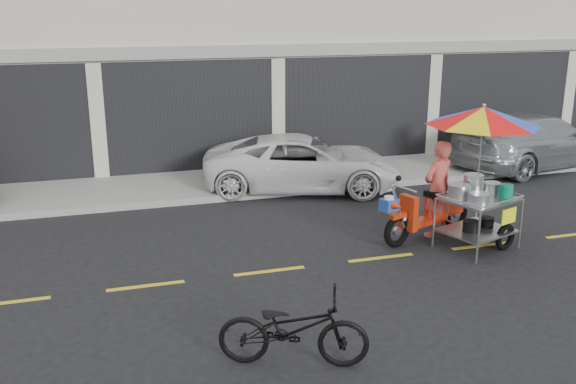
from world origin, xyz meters
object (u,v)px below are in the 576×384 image
object	(u,v)px
silver_pickup	(535,141)
near_bicycle	(293,329)
food_vendor_rig	(465,156)
white_pickup	(303,163)

from	to	relation	value
silver_pickup	near_bicycle	xyz separation A→B (m)	(-9.08, -7.51, -0.25)
near_bicycle	food_vendor_rig	xyz separation A→B (m)	(4.16, 3.11, 1.15)
white_pickup	near_bicycle	size ratio (longest dim) A/B	2.52
white_pickup	silver_pickup	distance (m)	6.59
silver_pickup	near_bicycle	distance (m)	11.79
white_pickup	food_vendor_rig	xyz separation A→B (m)	(1.67, -4.18, 0.99)
silver_pickup	white_pickup	bearing A→B (deg)	79.02
white_pickup	silver_pickup	bearing A→B (deg)	-71.62
white_pickup	near_bicycle	distance (m)	7.71
white_pickup	near_bicycle	bearing A→B (deg)	177.57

